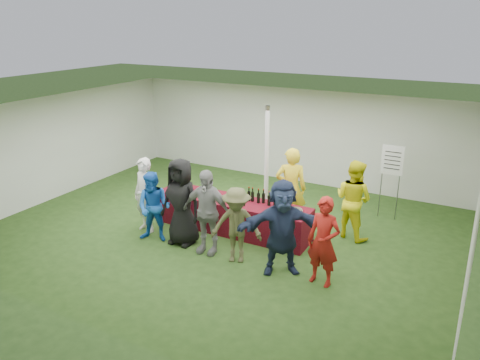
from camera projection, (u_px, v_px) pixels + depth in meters
The scene contains 18 objects.
ground at pixel (223, 230), 10.62m from camera, with size 60.00×60.00×0.00m, color #284719.
tent at pixel (267, 163), 10.95m from camera, with size 10.00×10.00×10.00m.
serving_table at pixel (232, 215), 10.49m from camera, with size 3.60×0.80×0.75m, color maroon.
wine_bottles at pixel (261, 198), 10.15m from camera, with size 0.69×0.14×0.32m.
wine_glasses at pixel (210, 196), 10.30m from camera, with size 2.84×0.14×0.16m.
water_bottle at pixel (234, 194), 10.40m from camera, with size 0.07×0.07×0.23m.
bar_towel at pixel (296, 211), 9.73m from camera, with size 0.25×0.18×0.03m, color white.
dump_bucket at pixel (296, 213), 9.44m from camera, with size 0.26×0.26×0.18m, color slate.
wine_list_sign at pixel (392, 166), 10.86m from camera, with size 0.50×0.03×1.80m.
staff_pourer at pixel (291, 189), 10.43m from camera, with size 0.70×0.46×1.91m, color yellow.
staff_back at pixel (353, 199), 10.05m from camera, with size 0.85×0.66×1.75m, color yellow.
customer_0 at pixel (145, 195), 10.35m from camera, with size 0.62×0.41×1.71m, color silver.
customer_1 at pixel (154, 207), 9.92m from camera, with size 0.75×0.58×1.54m, color blue.
customer_2 at pixel (181, 202), 9.75m from camera, with size 0.92×0.60×1.87m, color black.
customer_3 at pixel (207, 212), 9.38m from camera, with size 1.04×0.43×1.78m, color gray.
customer_4 at pixel (236, 225), 9.06m from camera, with size 0.99×0.57×1.54m, color #4B4B2B.
customer_5 at pixel (282, 227), 8.62m from camera, with size 1.70×0.54×1.84m, color #1C2742.
customer_6 at pixel (323, 242), 8.26m from camera, with size 0.61×0.40×1.66m, color maroon.
Camera 1 is at (4.92, -8.30, 4.58)m, focal length 35.00 mm.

